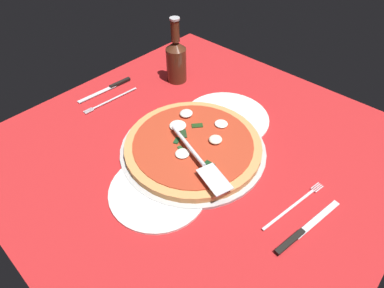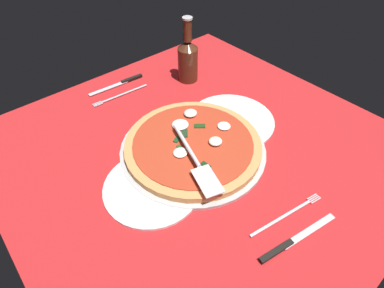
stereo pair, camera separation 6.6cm
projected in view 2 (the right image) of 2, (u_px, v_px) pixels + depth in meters
The scene contains 10 objects.
ground_plane at pixel (199, 148), 85.24cm from camera, with size 99.68×99.68×0.80cm, color red.
checker_pattern at pixel (199, 147), 84.92cm from camera, with size 99.68×99.68×0.10cm.
pizza_pan at pixel (192, 148), 83.56cm from camera, with size 39.05×39.05×1.19cm, color #B6B8B8.
dinner_plate_left at pixel (152, 187), 74.18cm from camera, with size 23.51×23.51×1.00cm, color white.
dinner_plate_right at pixel (231, 121), 92.13cm from camera, with size 25.56×25.56×1.00cm, color white.
pizza at pixel (192, 144), 82.51cm from camera, with size 36.45×36.45×3.41cm.
pizza_server at pixel (195, 159), 74.62cm from camera, with size 10.22×24.63×1.00cm.
place_setting_near at pixel (289, 229), 66.15cm from camera, with size 22.85×14.88×1.40cm.
place_setting_far at pixel (121, 90), 104.09cm from camera, with size 22.02×14.90×1.40cm.
beer_bottle at pixel (188, 59), 103.39cm from camera, with size 6.79×6.79×22.08cm.
Camera 2 is at (-41.19, -44.42, 59.61)cm, focal length 28.88 mm.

